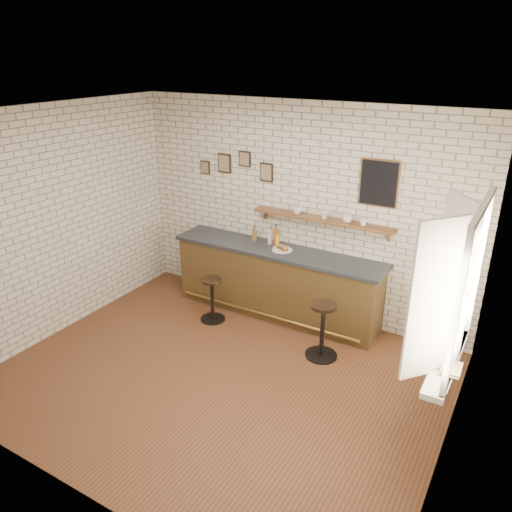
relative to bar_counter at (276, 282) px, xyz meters
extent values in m
plane|color=brown|center=(0.17, -1.70, -0.51)|extent=(5.00, 5.00, 0.00)
cube|color=#523E1E|center=(0.00, 0.00, -0.03)|extent=(3.00, 0.58, 0.96)
cube|color=#2D333A|center=(0.00, 0.00, 0.48)|extent=(3.10, 0.62, 0.05)
cylinder|color=olive|center=(0.00, -0.32, -0.39)|extent=(2.79, 0.04, 0.04)
cylinder|color=white|center=(0.08, 0.00, 0.51)|extent=(0.28, 0.28, 0.01)
cylinder|color=gold|center=(0.15, 0.02, 0.52)|extent=(0.05, 0.05, 0.00)
cylinder|color=gold|center=(0.11, -0.01, 0.52)|extent=(0.05, 0.05, 0.00)
cylinder|color=gold|center=(-0.03, 0.06, 0.52)|extent=(0.06, 0.06, 0.00)
cylinder|color=gold|center=(0.12, 0.04, 0.52)|extent=(0.06, 0.06, 0.00)
cylinder|color=gold|center=(-0.03, -0.05, 0.52)|extent=(0.06, 0.06, 0.00)
cylinder|color=gold|center=(0.13, 0.01, 0.52)|extent=(0.04, 0.04, 0.00)
cylinder|color=gold|center=(0.08, -0.05, 0.52)|extent=(0.05, 0.05, 0.00)
cylinder|color=gold|center=(-0.02, -0.07, 0.52)|extent=(0.04, 0.04, 0.00)
cylinder|color=gold|center=(-0.06, 0.02, 0.52)|extent=(0.05, 0.05, 0.00)
cylinder|color=gold|center=(0.12, -0.05, 0.52)|extent=(0.06, 0.06, 0.00)
cylinder|color=gold|center=(-0.02, 0.03, 0.52)|extent=(0.04, 0.04, 0.00)
cylinder|color=gold|center=(0.12, -0.01, 0.52)|extent=(0.05, 0.05, 0.00)
cylinder|color=brown|center=(-0.44, 0.13, 0.59)|extent=(0.07, 0.07, 0.17)
cylinder|color=brown|center=(-0.44, 0.13, 0.70)|extent=(0.02, 0.02, 0.04)
cylinder|color=black|center=(-0.44, 0.13, 0.72)|extent=(0.03, 0.03, 0.01)
cylinder|color=beige|center=(-0.18, 0.13, 0.60)|extent=(0.06, 0.06, 0.19)
cylinder|color=beige|center=(-0.18, 0.13, 0.72)|extent=(0.02, 0.02, 0.04)
cylinder|color=black|center=(-0.18, 0.13, 0.75)|extent=(0.03, 0.03, 0.01)
cylinder|color=#A04919|center=(-0.09, 0.13, 0.62)|extent=(0.07, 0.07, 0.24)
cylinder|color=#A04919|center=(-0.09, 0.13, 0.77)|extent=(0.03, 0.03, 0.05)
cylinder|color=black|center=(-0.09, 0.13, 0.80)|extent=(0.03, 0.03, 0.01)
cylinder|color=gold|center=(-0.06, 0.13, 0.58)|extent=(0.06, 0.06, 0.16)
cylinder|color=gold|center=(-0.06, 0.13, 0.68)|extent=(0.03, 0.03, 0.03)
cylinder|color=maroon|center=(-0.06, 0.13, 0.70)|extent=(0.03, 0.03, 0.01)
cylinder|color=black|center=(-0.69, -0.63, -0.50)|extent=(0.35, 0.35, 0.02)
cylinder|color=black|center=(-0.69, -0.63, -0.20)|extent=(0.05, 0.05, 0.59)
cylinder|color=black|center=(-0.69, -0.63, 0.11)|extent=(0.37, 0.37, 0.04)
cylinder|color=black|center=(1.02, -0.69, -0.50)|extent=(0.41, 0.41, 0.02)
cylinder|color=black|center=(1.02, -0.69, -0.15)|extent=(0.06, 0.06, 0.67)
cylinder|color=black|center=(1.02, -0.69, 0.21)|extent=(0.42, 0.42, 0.04)
cube|color=brown|center=(0.57, 0.20, 0.97)|extent=(2.00, 0.18, 0.04)
cube|color=brown|center=(-0.33, 0.27, 0.89)|extent=(0.03, 0.04, 0.16)
cube|color=brown|center=(1.47, 0.27, 0.89)|extent=(0.03, 0.04, 0.16)
imported|color=white|center=(0.20, 0.20, 1.04)|extent=(0.13, 0.13, 0.10)
imported|color=white|center=(0.60, 0.20, 1.04)|extent=(0.14, 0.14, 0.10)
imported|color=white|center=(0.92, 0.20, 1.04)|extent=(0.14, 0.14, 0.10)
imported|color=white|center=(1.14, 0.20, 1.04)|extent=(0.11, 0.11, 0.09)
cube|color=black|center=(-1.03, 0.28, 1.54)|extent=(0.22, 0.02, 0.28)
cube|color=black|center=(-0.68, 0.28, 1.64)|extent=(0.18, 0.02, 0.22)
cube|color=black|center=(-0.33, 0.28, 1.49)|extent=(0.20, 0.02, 0.26)
cube|color=black|center=(-1.38, 0.28, 1.44)|extent=(0.16, 0.02, 0.20)
cube|color=black|center=(1.27, 0.28, 1.54)|extent=(0.46, 0.02, 0.56)
cube|color=white|center=(2.57, -1.40, 0.39)|extent=(0.20, 1.35, 0.06)
cube|color=white|center=(2.64, -1.40, 1.89)|extent=(0.05, 1.30, 0.06)
cube|color=white|center=(2.64, -1.40, 0.39)|extent=(0.05, 1.30, 0.06)
cube|color=white|center=(2.64, -2.00, 1.14)|extent=(0.05, 0.06, 1.50)
cube|color=white|center=(2.64, -0.80, 1.14)|extent=(0.05, 0.06, 1.50)
cube|color=white|center=(2.49, -1.70, 1.14)|extent=(0.40, 0.46, 1.46)
cube|color=white|center=(2.49, -1.10, 1.14)|extent=(0.40, 0.46, 1.46)
imported|color=tan|center=(2.55, -1.63, 0.43)|extent=(0.17, 0.23, 0.02)
imported|color=tan|center=(2.55, -1.62, 0.45)|extent=(0.18, 0.24, 0.02)
camera|label=1|loc=(3.01, -5.71, 3.09)|focal=35.00mm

